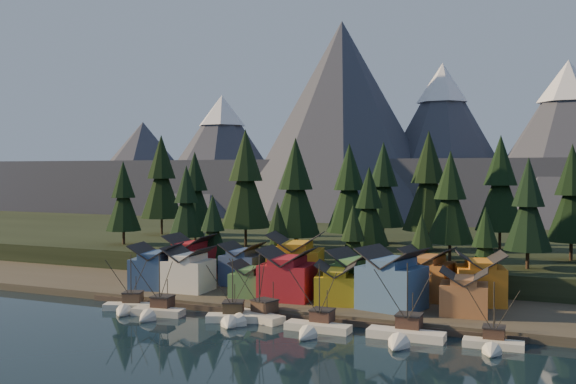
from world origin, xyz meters
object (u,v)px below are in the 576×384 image
at_px(boat_6, 493,335).
at_px(house_front_1, 189,268).
at_px(boat_1, 155,303).
at_px(house_back_1, 242,263).
at_px(boat_5, 404,326).
at_px(boat_4, 315,319).
at_px(boat_0, 128,299).
at_px(boat_3, 252,308).
at_px(house_back_0, 190,257).
at_px(boat_2, 232,309).
at_px(house_front_0, 156,265).

height_order(boat_6, house_front_1, house_front_1).
relative_size(boat_1, house_front_1, 1.35).
bearing_deg(house_back_1, house_front_1, -124.87).
relative_size(boat_1, house_back_1, 1.36).
relative_size(boat_5, house_front_1, 1.48).
bearing_deg(boat_4, boat_0, 179.22).
bearing_deg(house_back_1, boat_5, -34.10).
xyz_separation_m(boat_3, boat_4, (12.44, -2.60, -0.20)).
bearing_deg(boat_0, boat_5, -20.65).
distance_m(boat_0, house_back_1, 27.13).
bearing_deg(boat_1, house_back_1, 75.75).
distance_m(boat_5, boat_6, 12.70).
distance_m(boat_1, house_back_1, 26.96).
xyz_separation_m(boat_3, house_back_0, (-26.51, 22.73, 4.40)).
bearing_deg(boat_2, boat_6, -20.06).
height_order(boat_1, boat_2, boat_1).
xyz_separation_m(boat_3, house_front_0, (-28.14, 12.46, 3.85)).
height_order(house_front_0, house_back_1, house_front_0).
bearing_deg(house_back_0, boat_0, -90.83).
height_order(boat_2, house_front_0, boat_2).
height_order(boat_5, house_front_0, boat_5).
bearing_deg(house_front_0, boat_5, -27.45).
bearing_deg(boat_0, boat_6, -20.04).
xyz_separation_m(boat_1, house_back_0, (-9.36, 26.14, 4.41)).
height_order(boat_1, boat_5, boat_5).
bearing_deg(boat_2, house_back_0, 112.64).
xyz_separation_m(boat_0, house_front_1, (3.73, 14.35, 3.96)).
distance_m(boat_4, house_back_0, 46.68).
bearing_deg(house_front_0, house_back_1, 23.93).
xyz_separation_m(boat_2, boat_5, (29.20, 0.16, -0.06)).
relative_size(boat_1, boat_3, 0.96).
bearing_deg(house_back_1, boat_2, -68.49).
bearing_deg(boat_6, house_back_0, 157.47).
height_order(boat_3, boat_4, boat_3).
bearing_deg(boat_5, house_front_0, 165.05).
relative_size(boat_4, boat_6, 1.12).
height_order(boat_2, boat_4, boat_4).
bearing_deg(house_back_0, boat_4, -39.21).
distance_m(boat_0, boat_6, 63.35).
xyz_separation_m(boat_6, house_back_1, (-52.97, 24.40, 4.05)).
height_order(boat_0, boat_1, boat_1).
relative_size(boat_2, house_front_0, 1.11).
xyz_separation_m(boat_6, house_back_0, (-65.64, 24.04, 4.71)).
xyz_separation_m(boat_3, house_front_1, (-20.49, 12.69, 3.76)).
distance_m(boat_1, boat_2, 14.46).
relative_size(boat_5, boat_6, 1.24).
relative_size(boat_1, boat_4, 1.01).
height_order(boat_5, house_back_0, house_back_0).
bearing_deg(boat_6, boat_3, 175.67).
bearing_deg(boat_5, boat_6, 2.58).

